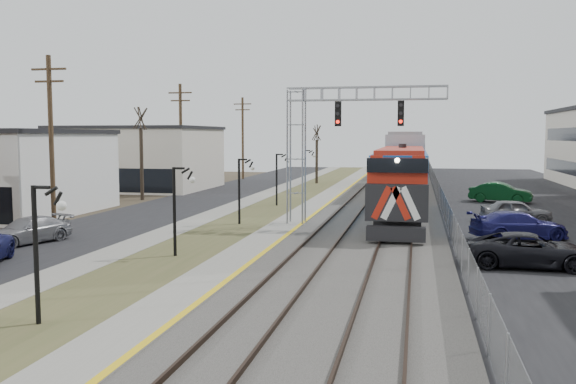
# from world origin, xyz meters

# --- Properties ---
(street_west) EXTENTS (7.00, 120.00, 0.04)m
(street_west) POSITION_xyz_m (-11.50, 35.00, 0.02)
(street_west) COLOR black
(street_west) RESTS_ON ground
(sidewalk) EXTENTS (2.00, 120.00, 0.08)m
(sidewalk) POSITION_xyz_m (-7.00, 35.00, 0.04)
(sidewalk) COLOR gray
(sidewalk) RESTS_ON ground
(grass_median) EXTENTS (4.00, 120.00, 0.06)m
(grass_median) POSITION_xyz_m (-4.00, 35.00, 0.03)
(grass_median) COLOR #454B28
(grass_median) RESTS_ON ground
(platform) EXTENTS (2.00, 120.00, 0.24)m
(platform) POSITION_xyz_m (-1.00, 35.00, 0.12)
(platform) COLOR gray
(platform) RESTS_ON ground
(ballast_bed) EXTENTS (8.00, 120.00, 0.20)m
(ballast_bed) POSITION_xyz_m (4.00, 35.00, 0.10)
(ballast_bed) COLOR #595651
(ballast_bed) RESTS_ON ground
(parking_lot) EXTENTS (16.00, 120.00, 0.04)m
(parking_lot) POSITION_xyz_m (16.00, 35.00, 0.02)
(parking_lot) COLOR black
(parking_lot) RESTS_ON ground
(platform_edge) EXTENTS (0.24, 120.00, 0.01)m
(platform_edge) POSITION_xyz_m (-0.12, 35.00, 0.24)
(platform_edge) COLOR gold
(platform_edge) RESTS_ON platform
(track_near) EXTENTS (1.58, 120.00, 0.15)m
(track_near) POSITION_xyz_m (2.00, 35.00, 0.28)
(track_near) COLOR #2D2119
(track_near) RESTS_ON ballast_bed
(track_far) EXTENTS (1.58, 120.00, 0.15)m
(track_far) POSITION_xyz_m (5.50, 35.00, 0.28)
(track_far) COLOR #2D2119
(track_far) RESTS_ON ballast_bed
(train) EXTENTS (3.00, 108.65, 5.33)m
(train) POSITION_xyz_m (5.50, 78.07, 2.94)
(train) COLOR #1556AB
(train) RESTS_ON ground
(signal_gantry) EXTENTS (9.00, 1.07, 8.15)m
(signal_gantry) POSITION_xyz_m (1.22, 27.99, 5.59)
(signal_gantry) COLOR gray
(signal_gantry) RESTS_ON ground
(lampposts) EXTENTS (0.14, 62.14, 4.00)m
(lampposts) POSITION_xyz_m (-4.00, 18.29, 2.00)
(lampposts) COLOR black
(lampposts) RESTS_ON ground
(utility_poles) EXTENTS (0.28, 80.28, 10.00)m
(utility_poles) POSITION_xyz_m (-14.50, 25.00, 5.00)
(utility_poles) COLOR #4C3823
(utility_poles) RESTS_ON ground
(fence) EXTENTS (0.04, 120.00, 1.60)m
(fence) POSITION_xyz_m (8.20, 35.00, 0.80)
(fence) COLOR gray
(fence) RESTS_ON ground
(bare_trees) EXTENTS (12.30, 42.30, 5.95)m
(bare_trees) POSITION_xyz_m (-12.66, 38.91, 2.70)
(bare_trees) COLOR #382D23
(bare_trees) RESTS_ON ground
(car_lot_c) EXTENTS (5.07, 2.44, 1.39)m
(car_lot_c) POSITION_xyz_m (11.02, 18.89, 0.70)
(car_lot_c) COLOR black
(car_lot_c) RESTS_ON ground
(car_lot_d) EXTENTS (5.35, 3.47, 1.44)m
(car_lot_d) POSITION_xyz_m (11.63, 25.81, 0.72)
(car_lot_d) COLOR navy
(car_lot_d) RESTS_ON ground
(car_lot_e) EXTENTS (4.30, 1.98, 1.43)m
(car_lot_e) POSITION_xyz_m (12.44, 32.20, 0.71)
(car_lot_e) COLOR slate
(car_lot_e) RESTS_ON ground
(car_lot_f) EXTENTS (5.07, 2.81, 1.58)m
(car_lot_f) POSITION_xyz_m (13.03, 43.96, 0.79)
(car_lot_f) COLOR #0C3F1A
(car_lot_f) RESTS_ON ground
(car_street_b) EXTENTS (3.27, 4.80, 1.29)m
(car_street_b) POSITION_xyz_m (-12.43, 19.57, 0.65)
(car_street_b) COLOR slate
(car_street_b) RESTS_ON ground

